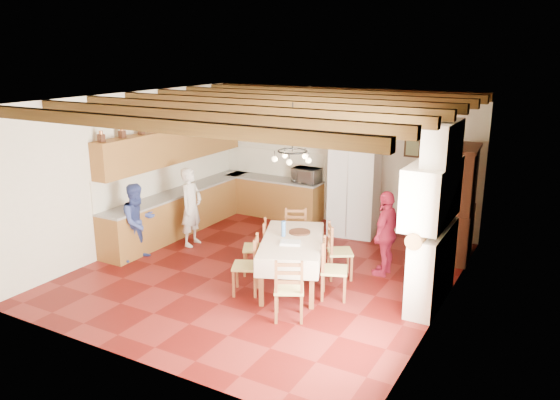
% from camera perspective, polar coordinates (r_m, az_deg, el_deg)
% --- Properties ---
extents(floor, '(6.00, 6.50, 0.02)m').
position_cam_1_polar(floor, '(9.68, -1.40, -7.54)').
color(floor, '#4C0C0A').
rests_on(floor, ground).
extents(ceiling, '(6.00, 6.50, 0.02)m').
position_cam_1_polar(ceiling, '(8.93, -1.53, 10.56)').
color(ceiling, white).
rests_on(ceiling, ground).
extents(wall_back, '(6.00, 0.02, 3.00)m').
position_cam_1_polar(wall_back, '(12.04, 6.50, 4.53)').
color(wall_back, beige).
rests_on(wall_back, ground).
extents(wall_front, '(6.00, 0.02, 3.00)m').
position_cam_1_polar(wall_front, '(6.72, -15.81, -4.98)').
color(wall_front, beige).
rests_on(wall_front, ground).
extents(wall_left, '(0.02, 6.50, 3.00)m').
position_cam_1_polar(wall_left, '(10.99, -15.10, 3.02)').
color(wall_left, beige).
rests_on(wall_left, ground).
extents(wall_right, '(0.02, 6.50, 3.00)m').
position_cam_1_polar(wall_right, '(8.13, 17.12, -1.50)').
color(wall_right, beige).
rests_on(wall_right, ground).
extents(ceiling_beams, '(6.00, 6.30, 0.16)m').
position_cam_1_polar(ceiling_beams, '(8.94, -1.52, 9.92)').
color(ceiling_beams, '#352312').
rests_on(ceiling_beams, ground).
extents(lower_cabinets_left, '(0.60, 4.30, 0.86)m').
position_cam_1_polar(lower_cabinets_left, '(11.81, -10.13, -1.19)').
color(lower_cabinets_left, brown).
rests_on(lower_cabinets_left, ground).
extents(lower_cabinets_back, '(2.30, 0.60, 0.86)m').
position_cam_1_polar(lower_cabinets_back, '(12.68, -0.66, 0.23)').
color(lower_cabinets_back, brown).
rests_on(lower_cabinets_back, ground).
extents(countertop_left, '(0.62, 4.30, 0.04)m').
position_cam_1_polar(countertop_left, '(11.69, -10.24, 0.92)').
color(countertop_left, gray).
rests_on(countertop_left, lower_cabinets_left).
extents(countertop_back, '(2.34, 0.62, 0.04)m').
position_cam_1_polar(countertop_back, '(12.57, -0.67, 2.21)').
color(countertop_back, gray).
rests_on(countertop_back, lower_cabinets_back).
extents(backsplash_left, '(0.03, 4.30, 0.60)m').
position_cam_1_polar(backsplash_left, '(11.80, -11.38, 2.60)').
color(backsplash_left, white).
rests_on(backsplash_left, ground).
extents(backsplash_back, '(2.30, 0.03, 0.60)m').
position_cam_1_polar(backsplash_back, '(12.74, -0.03, 3.87)').
color(backsplash_back, white).
rests_on(backsplash_back, ground).
extents(upper_cabinets, '(0.35, 4.20, 0.70)m').
position_cam_1_polar(upper_cabinets, '(11.57, -10.95, 5.65)').
color(upper_cabinets, brown).
rests_on(upper_cabinets, ground).
extents(fireplace, '(0.56, 1.60, 2.80)m').
position_cam_1_polar(fireplace, '(8.41, 15.44, -1.53)').
color(fireplace, beige).
rests_on(fireplace, ground).
extents(wall_picture, '(0.34, 0.03, 0.42)m').
position_cam_1_polar(wall_picture, '(11.45, 13.68, 5.39)').
color(wall_picture, '#2E2013').
rests_on(wall_picture, ground).
extents(refrigerator, '(1.03, 0.88, 1.88)m').
position_cam_1_polar(refrigerator, '(11.42, 7.77, 0.99)').
color(refrigerator, silver).
rests_on(refrigerator, floor).
extents(hutch, '(0.59, 1.20, 2.11)m').
position_cam_1_polar(hutch, '(10.52, 18.35, -0.32)').
color(hutch, '#351E12').
rests_on(hutch, floor).
extents(dining_table, '(1.58, 2.07, 0.81)m').
position_cam_1_polar(dining_table, '(8.90, 1.25, -4.57)').
color(dining_table, beige).
rests_on(dining_table, floor).
extents(chandelier, '(0.47, 0.47, 0.03)m').
position_cam_1_polar(chandelier, '(8.50, 1.31, 5.13)').
color(chandelier, black).
rests_on(chandelier, ground).
extents(chair_left_near, '(0.54, 0.55, 0.96)m').
position_cam_1_polar(chair_left_near, '(8.72, -3.62, -6.76)').
color(chair_left_near, brown).
rests_on(chair_left_near, floor).
extents(chair_left_far, '(0.55, 0.56, 0.96)m').
position_cam_1_polar(chair_left_far, '(9.47, -2.63, -4.90)').
color(chair_left_far, brown).
rests_on(chair_left_far, floor).
extents(chair_right_near, '(0.52, 0.54, 0.96)m').
position_cam_1_polar(chair_right_near, '(8.59, 5.70, -7.17)').
color(chair_right_near, brown).
rests_on(chair_right_near, floor).
extents(chair_right_far, '(0.56, 0.57, 0.96)m').
position_cam_1_polar(chair_right_far, '(9.34, 6.29, -5.29)').
color(chair_right_far, brown).
rests_on(chair_right_far, floor).
extents(chair_end_near, '(0.56, 0.55, 0.96)m').
position_cam_1_polar(chair_end_near, '(7.92, 0.96, -9.15)').
color(chair_end_near, brown).
rests_on(chair_end_near, floor).
extents(chair_end_far, '(0.55, 0.55, 0.96)m').
position_cam_1_polar(chair_end_far, '(10.01, 1.62, -3.73)').
color(chair_end_far, brown).
rests_on(chair_end_far, floor).
extents(person_man, '(0.43, 0.61, 1.57)m').
position_cam_1_polar(person_man, '(10.86, -9.26, -0.70)').
color(person_man, beige).
rests_on(person_man, floor).
extents(person_woman_blue, '(0.68, 0.80, 1.44)m').
position_cam_1_polar(person_woman_blue, '(10.33, -14.61, -2.22)').
color(person_woman_blue, '#33438D').
rests_on(person_woman_blue, floor).
extents(person_woman_red, '(0.42, 0.90, 1.49)m').
position_cam_1_polar(person_woman_red, '(9.49, 11.03, -3.43)').
color(person_woman_red, '#AB1C39').
rests_on(person_woman_red, floor).
extents(microwave, '(0.61, 0.43, 0.33)m').
position_cam_1_polar(microwave, '(12.14, 2.78, 2.60)').
color(microwave, silver).
rests_on(microwave, countertop_back).
extents(fridge_vase, '(0.31, 0.31, 0.30)m').
position_cam_1_polar(fridge_vase, '(11.16, 8.43, 6.35)').
color(fridge_vase, '#351E12').
rests_on(fridge_vase, refrigerator).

